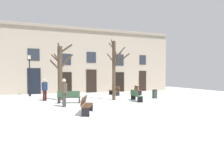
% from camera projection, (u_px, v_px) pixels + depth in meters
% --- Properties ---
extents(ground_plane, '(32.08, 32.08, 0.00)m').
position_uv_depth(ground_plane, '(119.00, 102.00, 14.68)').
color(ground_plane, white).
extents(building_facade, '(20.05, 0.60, 7.57)m').
position_uv_depth(building_facade, '(92.00, 60.00, 22.90)').
color(building_facade, tan).
rests_on(building_facade, ground).
extents(tree_right_of_center, '(1.28, 2.38, 5.10)m').
position_uv_depth(tree_right_of_center, '(114.00, 68.00, 15.65)').
color(tree_right_of_center, '#423326').
rests_on(tree_right_of_center, ground).
extents(tree_center, '(1.84, 1.52, 4.49)m').
position_uv_depth(tree_center, '(60.00, 71.00, 15.40)').
color(tree_center, '#4C3D2D').
rests_on(tree_center, ground).
extents(streetlamp, '(0.30, 0.30, 4.00)m').
position_uv_depth(streetlamp, '(30.00, 71.00, 18.49)').
color(streetlamp, black).
rests_on(streetlamp, ground).
extents(litter_bin, '(0.48, 0.48, 0.75)m').
position_uv_depth(litter_bin, '(155.00, 94.00, 16.96)').
color(litter_bin, '#2D3D2D').
rests_on(litter_bin, ground).
extents(bench_back_to_back_right, '(0.72, 1.88, 0.86)m').
position_uv_depth(bench_back_to_back_right, '(136.00, 95.00, 15.10)').
color(bench_back_to_back_right, '#2D4C33').
rests_on(bench_back_to_back_right, ground).
extents(bench_back_to_back_left, '(1.68, 0.90, 0.90)m').
position_uv_depth(bench_back_to_back_left, '(69.00, 97.00, 13.88)').
color(bench_back_to_back_left, '#2D4C33').
rests_on(bench_back_to_back_left, ground).
extents(bench_by_litter_bin, '(0.67, 1.81, 0.91)m').
position_uv_depth(bench_by_litter_bin, '(115.00, 90.00, 19.79)').
color(bench_by_litter_bin, brown).
rests_on(bench_by_litter_bin, ground).
extents(bench_far_corner, '(0.90, 1.84, 0.92)m').
position_uv_depth(bench_far_corner, '(138.00, 90.00, 20.52)').
color(bench_far_corner, '#51331E').
rests_on(bench_far_corner, ground).
extents(bench_near_lamp, '(0.99, 1.71, 0.92)m').
position_uv_depth(bench_near_lamp, '(86.00, 105.00, 10.06)').
color(bench_near_lamp, '#51331E').
rests_on(bench_near_lamp, ground).
extents(person_strolling, '(0.40, 0.44, 1.80)m').
position_uv_depth(person_strolling, '(64.00, 91.00, 12.18)').
color(person_strolling, '#403D3A').
rests_on(person_strolling, ground).
extents(person_crossing_plaza, '(0.44, 0.40, 1.73)m').
position_uv_depth(person_crossing_plaza, '(45.00, 89.00, 15.21)').
color(person_crossing_plaza, '#350F0F').
rests_on(person_crossing_plaza, ground).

